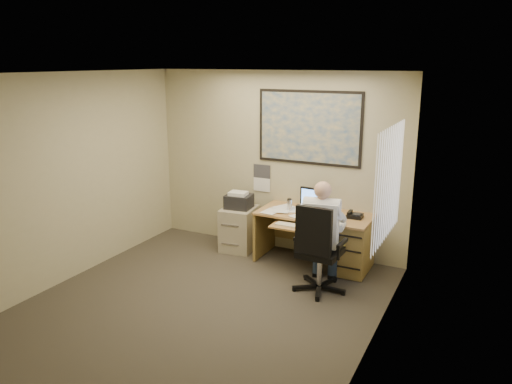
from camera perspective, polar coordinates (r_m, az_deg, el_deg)
The scene contains 8 objects.
room_shell at distance 5.59m, azimuth -6.98°, elevation -0.67°, with size 4.00×4.50×2.70m.
desk at distance 7.08m, azimuth 9.24°, elevation -5.15°, with size 1.60×0.97×1.07m.
world_map at distance 7.23m, azimuth 6.07°, elevation 7.32°, with size 1.56×0.03×1.06m, color #1E4C93.
wall_calendar at distance 7.67m, azimuth 0.67°, elevation 1.61°, with size 0.28×0.01×0.42m, color white.
window_blinds at distance 5.54m, azimuth 15.08°, elevation 0.91°, with size 0.06×1.40×1.30m, color white, non-canonical shape.
filing_cabinet at distance 7.67m, azimuth -1.94°, elevation -3.75°, with size 0.53×0.61×0.92m.
office_chair at distance 6.35m, azimuth 7.15°, elevation -8.43°, with size 0.72×0.72×1.16m.
person at distance 6.29m, azimuth 7.50°, elevation -5.07°, with size 0.57×0.82×1.41m, color white, non-canonical shape.
Camera 1 is at (2.98, -4.49, 2.83)m, focal length 35.00 mm.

